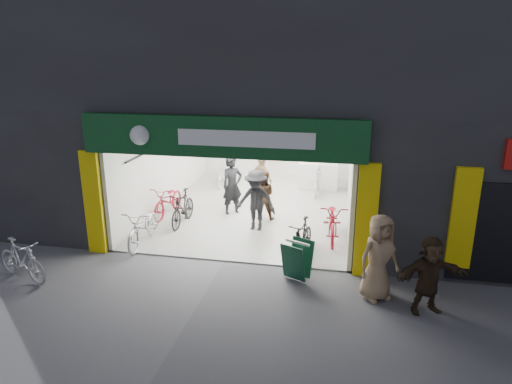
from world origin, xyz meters
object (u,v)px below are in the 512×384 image
(pedestrian_near, at_px, (379,257))
(sandwich_board, at_px, (297,259))
(bike_left_front, at_px, (144,226))
(parked_bike, at_px, (22,260))
(bike_right_front, at_px, (302,239))

(pedestrian_near, xyz_separation_m, sandwich_board, (-1.68, 0.51, -0.43))
(bike_left_front, height_order, pedestrian_near, pedestrian_near)
(parked_bike, distance_m, sandwich_board, 6.03)
(bike_left_front, relative_size, pedestrian_near, 1.07)
(bike_right_front, distance_m, sandwich_board, 1.10)
(bike_right_front, bearing_deg, sandwich_board, -78.07)
(pedestrian_near, bearing_deg, sandwich_board, 129.74)
(bike_right_front, bearing_deg, pedestrian_near, -32.28)
(bike_right_front, bearing_deg, bike_left_front, -168.66)
(bike_right_front, height_order, parked_bike, bike_right_front)
(bike_left_front, height_order, bike_right_front, bike_left_front)
(pedestrian_near, bearing_deg, bike_left_front, 131.10)
(parked_bike, height_order, sandwich_board, parked_bike)
(sandwich_board, bearing_deg, bike_right_front, 115.42)
(pedestrian_near, distance_m, sandwich_board, 1.80)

